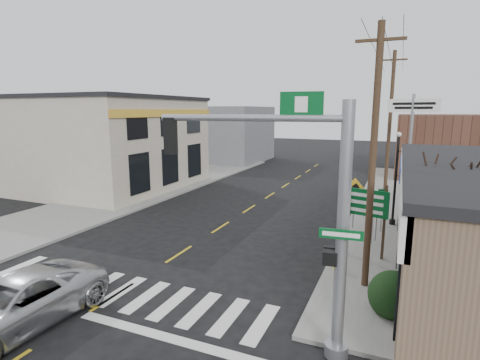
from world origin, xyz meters
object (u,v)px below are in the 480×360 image
at_px(lamp_post, 397,172).
at_px(dance_center_sign, 412,121).
at_px(utility_pole_far, 390,120).
at_px(guide_sign, 366,211).
at_px(fire_hydrant, 336,260).
at_px(suv, 14,304).
at_px(bare_tree, 452,165).
at_px(traffic_signal_pole, 311,203).
at_px(utility_pole_near, 373,158).

distance_m(lamp_post, dance_center_sign, 6.89).
distance_m(dance_center_sign, utility_pole_far, 3.10).
xyz_separation_m(guide_sign, fire_hydrant, (-0.83, -1.69, -1.58)).
bearing_deg(dance_center_sign, suv, -97.07).
relative_size(suv, lamp_post, 1.08).
xyz_separation_m(guide_sign, dance_center_sign, (1.67, 11.60, 3.25)).
distance_m(bare_tree, utility_pole_far, 16.27).
bearing_deg(utility_pole_far, bare_tree, -84.96).
bearing_deg(bare_tree, guide_sign, 147.01).
height_order(fire_hydrant, lamp_post, lamp_post).
relative_size(traffic_signal_pole, lamp_post, 1.31).
bearing_deg(utility_pole_far, dance_center_sign, -66.54).
height_order(guide_sign, utility_pole_near, utility_pole_near).
bearing_deg(lamp_post, guide_sign, -98.52).
bearing_deg(guide_sign, utility_pole_near, -70.65).
height_order(suv, utility_pole_near, utility_pole_near).
bearing_deg(traffic_signal_pole, utility_pole_far, 81.32).
distance_m(guide_sign, bare_tree, 3.83).
xyz_separation_m(lamp_post, dance_center_sign, (0.63, 6.43, 2.39)).
height_order(bare_tree, utility_pole_far, utility_pole_far).
bearing_deg(guide_sign, lamp_post, 92.00).
bearing_deg(lamp_post, dance_center_sign, 87.15).
relative_size(fire_hydrant, bare_tree, 0.12).
bearing_deg(bare_tree, dance_center_sign, 94.11).
bearing_deg(bare_tree, utility_pole_far, 98.32).
height_order(lamp_post, utility_pole_near, utility_pole_near).
height_order(suv, guide_sign, guide_sign).
distance_m(traffic_signal_pole, lamp_post, 12.14).
bearing_deg(utility_pole_near, lamp_post, 83.77).
height_order(dance_center_sign, utility_pole_far, utility_pole_far).
relative_size(utility_pole_near, utility_pole_far, 0.85).
relative_size(lamp_post, utility_pole_far, 0.48).
distance_m(guide_sign, utility_pole_near, 3.57).
bearing_deg(utility_pole_far, traffic_signal_pole, -96.10).
height_order(suv, lamp_post, lamp_post).
bearing_deg(dance_center_sign, guide_sign, -78.88).
distance_m(guide_sign, fire_hydrant, 2.46).
bearing_deg(traffic_signal_pole, guide_sign, 77.68).
height_order(traffic_signal_pole, bare_tree, traffic_signal_pole).
bearing_deg(fire_hydrant, dance_center_sign, 79.36).
bearing_deg(bare_tree, utility_pole_near, -159.13).
bearing_deg(guide_sign, suv, -120.38).
relative_size(guide_sign, fire_hydrant, 4.65).
bearing_deg(traffic_signal_pole, bare_tree, 50.48).
bearing_deg(lamp_post, fire_hydrant, -102.39).
distance_m(traffic_signal_pole, utility_pole_far, 21.24).
bearing_deg(utility_pole_far, fire_hydrant, -97.20).
distance_m(lamp_post, utility_pole_near, 7.96).
relative_size(traffic_signal_pole, utility_pole_far, 0.63).
bearing_deg(bare_tree, suv, -147.14).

